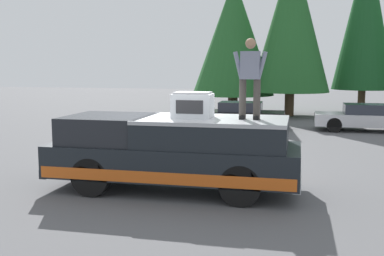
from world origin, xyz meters
TOP-DOWN VIEW (x-y plane):
  - ground_plane at (0.00, 0.00)m, footprint 90.00×90.00m
  - pickup_truck at (-0.41, -0.03)m, footprint 2.01×5.54m
  - compressor_unit at (-0.44, -0.46)m, footprint 0.65×0.84m
  - person_on_truck_bed at (-0.41, -1.69)m, footprint 0.29×0.72m
  - parked_car_silver at (10.64, -5.48)m, footprint 1.64×4.10m
  - parked_car_black at (10.61, -0.09)m, footprint 1.64×4.10m
  - conifer_left at (17.99, -6.24)m, footprint 3.44×3.44m
  - conifer_center_left at (16.19, -2.20)m, footprint 4.28×4.28m
  - conifer_center_right at (16.45, 1.01)m, footprint 4.69×4.69m

SIDE VIEW (x-z plane):
  - ground_plane at x=0.00m, z-range 0.00..0.00m
  - parked_car_silver at x=10.64m, z-range 0.00..1.16m
  - parked_car_black at x=10.61m, z-range 0.00..1.16m
  - pickup_truck at x=-0.41m, z-range 0.05..1.70m
  - compressor_unit at x=-0.44m, z-range 1.65..2.21m
  - person_on_truck_bed at x=-0.41m, z-range 1.71..3.40m
  - conifer_center_right at x=16.45m, z-range 0.54..8.31m
  - conifer_center_left at x=16.19m, z-range 0.66..9.82m
  - conifer_left at x=17.99m, z-range 0.71..10.50m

